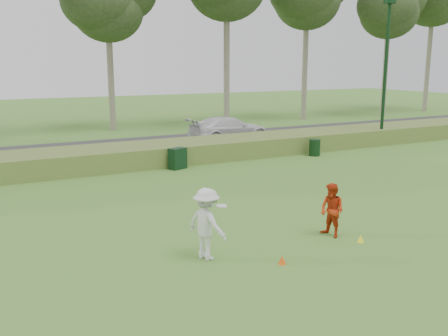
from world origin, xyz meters
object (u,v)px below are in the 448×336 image
lamp_post (387,45)px  trash_bin (315,148)px  car_right (229,129)px  cone_yellow (361,239)px  utility_cabinet (178,158)px  player_white (207,224)px  player_red (332,210)px  cone_orange (282,260)px

lamp_post → trash_bin: lamp_post is taller
trash_bin → car_right: 6.31m
lamp_post → trash_bin: 7.72m
cone_yellow → car_right: size_ratio=0.04×
utility_cabinet → car_right: (5.72, 5.77, 0.31)m
player_white → car_right: bearing=-51.3°
player_red → utility_cabinet: bearing=172.6°
car_right → cone_yellow: bearing=160.5°
utility_cabinet → car_right: size_ratio=0.19×
lamp_post → player_red: (-12.76, -10.93, -4.85)m
cone_yellow → utility_cabinet: size_ratio=0.22×
cone_yellow → trash_bin: size_ratio=0.24×
utility_cabinet → car_right: car_right is taller
car_right → lamp_post: bearing=-127.1°
player_white → car_right: (9.13, 15.77, -0.10)m
lamp_post → player_white: lamp_post is taller
player_white → cone_yellow: 4.26m
utility_cabinet → car_right: 8.14m
cone_orange → car_right: car_right is taller
lamp_post → player_red: 17.49m
player_red → cone_orange: (-2.28, -0.97, -0.64)m
lamp_post → car_right: lamp_post is taller
player_white → cone_orange: player_white is taller
lamp_post → cone_yellow: bearing=-136.7°
lamp_post → player_white: 20.22m
trash_bin → cone_orange: bearing=-130.9°
player_white → lamp_post: bearing=-78.0°
cone_yellow → utility_cabinet: utility_cabinet is taller
player_white → trash_bin: player_white is taller
cone_orange → utility_cabinet: 11.32m
player_white → player_red: player_white is taller
player_white → utility_cabinet: size_ratio=1.86×
lamp_post → car_right: bearing=145.6°
cone_yellow → utility_cabinet: 10.93m
lamp_post → cone_yellow: (-12.37, -11.66, -5.49)m
player_white → car_right: size_ratio=0.35×
player_white → trash_bin: size_ratio=2.09×
player_white → trash_bin: (10.83, 9.71, -0.46)m
cone_orange → cone_yellow: cone_orange is taller
lamp_post → utility_cabinet: (-13.05, -0.76, -5.12)m
player_red → cone_yellow: (0.39, -0.73, -0.64)m
cone_orange → utility_cabinet: (1.99, 11.14, 0.37)m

